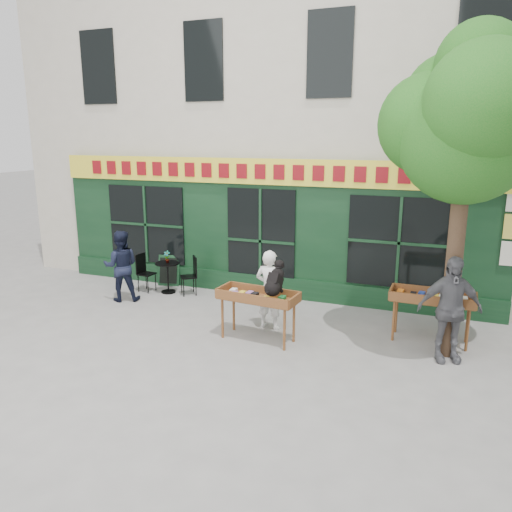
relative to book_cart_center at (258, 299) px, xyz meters
The scene contains 14 objects.
ground 1.28m from the book_cart_center, 162.03° to the left, with size 80.00×80.00×0.00m, color slate.
building 7.58m from the book_cart_center, 98.42° to the left, with size 14.00×7.26×10.00m.
street_tree 4.78m from the book_cart_center, 10.93° to the left, with size 3.05×2.90×5.60m.
book_cart_center is the anchor object (origin of this frame).
dog 0.59m from the book_cart_center, ahead, with size 0.34×0.60×0.60m, color black, non-canonical shape.
woman 0.65m from the book_cart_center, 90.00° to the left, with size 0.59×0.39×1.62m, color white.
book_cart_right 3.26m from the book_cart_center, 19.90° to the left, with size 1.51×0.64×0.99m.
man_right 3.39m from the book_cart_center, ahead, with size 1.09×0.45×1.86m, color #545559.
bistro_table 3.70m from the book_cart_center, 148.11° to the left, with size 0.60×0.60×0.76m.
bistro_chair_left 4.22m from the book_cart_center, 153.76° to the left, with size 0.40×0.40×0.95m.
bistro_chair_right 3.26m from the book_cart_center, 140.74° to the left, with size 0.51×0.51×0.95m.
potted_plant 3.69m from the book_cart_center, 148.11° to the left, with size 0.16×0.11×0.30m, color gray.
man_left 3.98m from the book_cart_center, 164.68° to the left, with size 0.82×0.64×1.68m, color black.
chalkboard 4.27m from the book_cart_center, 144.07° to the left, with size 0.59×0.30×0.79m.
Camera 1 is at (4.12, -8.64, 3.82)m, focal length 35.00 mm.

